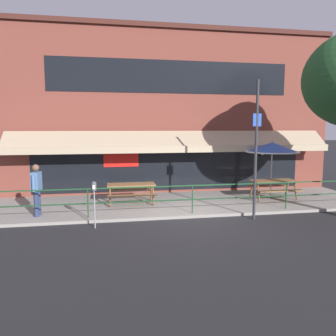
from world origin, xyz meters
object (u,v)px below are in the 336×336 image
at_px(patio_umbrella_centre, 272,148).
at_px(pedestrian_walking, 37,187).
at_px(parking_meter_near, 94,190).
at_px(picnic_table_left, 131,188).
at_px(picnic_table_centre, 274,184).
at_px(street_sign_pole, 256,149).

bearing_deg(patio_umbrella_centre, pedestrian_walking, -171.83).
distance_m(patio_umbrella_centre, parking_meter_near, 7.55).
relative_size(picnic_table_left, picnic_table_centre, 1.00).
bearing_deg(patio_umbrella_centre, picnic_table_left, -179.39).
xyz_separation_m(picnic_table_left, pedestrian_walking, (-3.15, -1.22, 0.35)).
xyz_separation_m(picnic_table_left, street_sign_pole, (3.84, -2.50, 1.59)).
xyz_separation_m(pedestrian_walking, street_sign_pole, (6.98, -1.29, 1.24)).
xyz_separation_m(patio_umbrella_centre, pedestrian_walking, (-8.90, -1.28, -1.12)).
height_order(patio_umbrella_centre, pedestrian_walking, patio_umbrella_centre).
distance_m(picnic_table_left, picnic_table_centre, 5.75).
bearing_deg(street_sign_pole, parking_meter_near, -179.23).
relative_size(patio_umbrella_centre, pedestrian_walking, 1.39).
height_order(pedestrian_walking, parking_meter_near, pedestrian_walking).
distance_m(picnic_table_left, pedestrian_walking, 3.39).
relative_size(picnic_table_centre, pedestrian_walking, 1.05).
bearing_deg(picnic_table_left, parking_meter_near, -115.99).
xyz_separation_m(pedestrian_walking, parking_meter_near, (1.89, -1.36, 0.09)).
distance_m(picnic_table_centre, parking_meter_near, 7.42).
distance_m(picnic_table_centre, street_sign_pole, 3.42).
bearing_deg(pedestrian_walking, picnic_table_left, 21.12).
relative_size(pedestrian_walking, street_sign_pole, 0.38).
bearing_deg(parking_meter_near, pedestrian_walking, 144.41).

